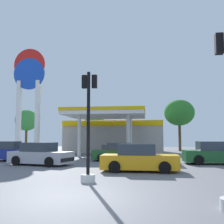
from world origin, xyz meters
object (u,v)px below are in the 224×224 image
(car_0, at_px, (139,159))
(car_3, at_px, (117,153))
(car_2, at_px, (40,155))
(station_pole_sign, at_px, (29,88))
(tree_2, at_px, (179,113))
(traffic_signal_3, at_px, (88,135))
(tree_1, at_px, (94,124))
(car_1, at_px, (6,152))
(car_5, at_px, (215,154))
(tree_0, at_px, (27,120))

(car_0, bearing_deg, car_3, 106.45)
(car_0, relative_size, car_2, 0.93)
(station_pole_sign, bearing_deg, tree_2, 27.77)
(traffic_signal_3, bearing_deg, tree_2, 75.47)
(station_pole_sign, height_order, traffic_signal_3, station_pole_sign)
(tree_2, bearing_deg, car_0, -102.08)
(car_2, bearing_deg, car_0, -20.82)
(station_pole_sign, relative_size, tree_1, 2.21)
(car_1, distance_m, tree_2, 23.45)
(car_5, bearing_deg, traffic_signal_3, -129.67)
(car_3, bearing_deg, car_2, -140.34)
(car_0, height_order, car_3, car_0)
(station_pole_sign, distance_m, car_1, 10.52)
(traffic_signal_3, height_order, tree_2, tree_2)
(car_0, xyz_separation_m, car_3, (-1.92, 6.50, -0.03))
(car_3, relative_size, tree_1, 0.77)
(car_5, relative_size, tree_0, 0.76)
(car_0, height_order, tree_2, tree_2)
(car_5, height_order, tree_1, tree_1)
(car_0, height_order, tree_1, tree_1)
(car_5, bearing_deg, car_3, 166.34)
(station_pole_sign, bearing_deg, car_1, -76.49)
(car_1, distance_m, car_5, 15.82)
(car_1, relative_size, car_2, 0.97)
(car_5, bearing_deg, tree_2, 91.11)
(tree_0, bearing_deg, station_pole_sign, -64.41)
(car_2, relative_size, tree_1, 0.84)
(tree_1, relative_size, tree_2, 0.77)
(car_5, xyz_separation_m, traffic_signal_3, (-7.16, -8.63, 1.23))
(station_pole_sign, relative_size, car_5, 2.65)
(car_5, bearing_deg, tree_0, 141.57)
(car_5, bearing_deg, car_0, -137.08)
(station_pole_sign, distance_m, car_0, 19.47)
(car_0, distance_m, traffic_signal_3, 4.52)
(car_1, bearing_deg, car_2, -35.48)
(car_2, xyz_separation_m, traffic_signal_3, (4.68, -6.39, 1.26))
(car_0, bearing_deg, traffic_signal_3, -117.60)
(traffic_signal_3, xyz_separation_m, tree_1, (-5.04, 26.96, 1.86))
(car_3, bearing_deg, car_1, -172.67)
(station_pole_sign, relative_size, car_0, 2.81)
(car_3, distance_m, tree_1, 17.67)
(traffic_signal_3, height_order, tree_1, tree_1)
(car_1, relative_size, tree_2, 0.63)
(car_1, bearing_deg, car_0, -26.75)
(car_1, distance_m, tree_1, 18.37)
(car_0, bearing_deg, car_5, 42.92)
(car_0, distance_m, car_5, 7.03)
(tree_1, xyz_separation_m, tree_2, (11.85, -0.68, 1.34))
(car_2, xyz_separation_m, tree_0, (-10.15, 19.68, 3.60))
(traffic_signal_3, distance_m, tree_2, 27.34)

